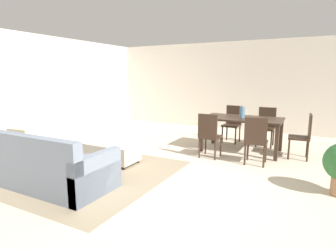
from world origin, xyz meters
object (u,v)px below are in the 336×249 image
dining_chair_far_right (266,124)px  dining_chair_near_right (256,138)px  dining_chair_near_left (209,133)px  ottoman_table (111,152)px  couch (42,166)px  vase_centerpiece (242,112)px  dining_chair_head_east (304,134)px  dining_table (242,122)px  dining_chair_far_left (233,122)px

dining_chair_far_right → dining_chair_near_right: bearing=-87.8°
dining_chair_near_left → dining_chair_far_right: 1.84m
ottoman_table → dining_chair_far_right: size_ratio=1.15×
couch → dining_chair_far_right: (2.68, 4.17, 0.23)m
couch → vase_centerpiece: bearing=55.6°
ottoman_table → dining_chair_head_east: bearing=31.6°
dining_chair_near_right → dining_chair_far_right: (-0.06, 1.66, 0.00)m
dining_table → dining_chair_head_east: 1.25m
dining_table → dining_chair_far_right: dining_chair_far_right is taller
dining_chair_near_left → dining_chair_far_right: bearing=62.1°
couch → dining_chair_far_left: dining_chair_far_left is taller
dining_chair_far_right → dining_chair_head_east: size_ratio=1.00×
dining_table → dining_chair_far_right: bearing=63.2°
ottoman_table → dining_chair_near_right: 2.77m
ottoman_table → dining_chair_far_left: (1.62, 2.84, 0.30)m
dining_chair_near_left → dining_chair_far_right: same height
couch → dining_chair_near_left: bearing=54.3°
ottoman_table → dining_table: bearing=44.8°
vase_centerpiece → dining_chair_near_right: bearing=-61.1°
dining_table → dining_chair_head_east: bearing=-0.1°
dining_chair_far_right → dining_chair_head_east: bearing=-43.3°
dining_chair_near_left → vase_centerpiece: bearing=60.1°
dining_table → ottoman_table: bearing=-135.2°
vase_centerpiece → dining_chair_far_right: bearing=64.2°
dining_chair_far_left → dining_chair_far_right: bearing=-1.7°
couch → dining_table: couch is taller
ottoman_table → dining_chair_far_left: size_ratio=1.15×
vase_centerpiece → couch: bearing=-124.4°
vase_centerpiece → ottoman_table: bearing=-135.7°
dining_chair_near_left → dining_chair_head_east: size_ratio=1.00×
dining_chair_near_right → dining_chair_far_left: size_ratio=1.00×
dining_chair_near_right → ottoman_table: bearing=-155.2°
dining_table → dining_chair_near_left: 0.97m
couch → vase_centerpiece: (2.29, 3.34, 0.59)m
dining_chair_near_left → dining_chair_head_east: same height
vase_centerpiece → dining_chair_near_left: bearing=-119.9°
ottoman_table → dining_table: 2.90m
dining_chair_near_right → couch: bearing=-137.6°
dining_chair_far_left → dining_chair_head_east: same height
dining_chair_far_left → ottoman_table: bearing=-119.7°
dining_chair_head_east → vase_centerpiece: 1.29m
dining_chair_near_left → ottoman_table: bearing=-143.1°
couch → dining_chair_near_right: 3.73m
dining_chair_near_right → dining_table: bearing=118.2°
dining_chair_far_left → dining_table: bearing=-62.8°
couch → dining_chair_far_right: size_ratio=2.48×
dining_chair_far_left → dining_chair_far_right: size_ratio=1.00×
ottoman_table → vase_centerpiece: bearing=44.3°
dining_chair_far_left → dining_chair_head_east: size_ratio=1.00×
dining_chair_head_east → vase_centerpiece: bearing=-178.7°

